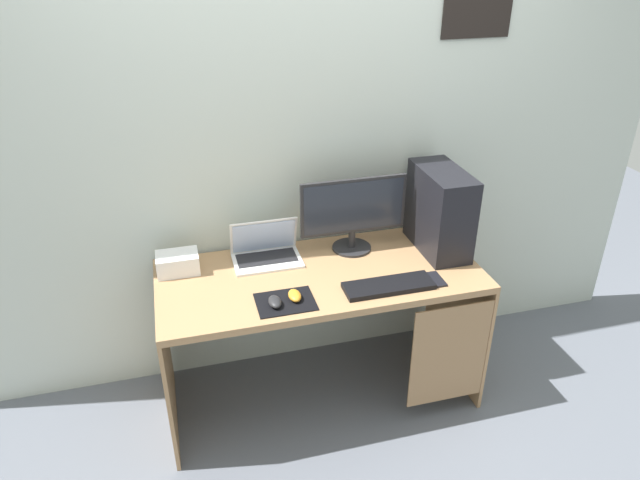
% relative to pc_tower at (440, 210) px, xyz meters
% --- Properties ---
extents(ground_plane, '(8.00, 8.00, 0.00)m').
position_rel_pc_tower_xyz_m(ground_plane, '(-0.65, -0.08, -0.96)').
color(ground_plane, slate).
extents(wall_back, '(4.00, 0.05, 2.60)m').
position_rel_pc_tower_xyz_m(wall_back, '(-0.65, 0.30, 0.34)').
color(wall_back, beige).
rests_on(wall_back, ground_plane).
extents(desk, '(1.56, 0.69, 0.75)m').
position_rel_pc_tower_xyz_m(desk, '(-0.63, -0.09, -0.36)').
color(desk, '#A37A51').
rests_on(desk, ground_plane).
extents(pc_tower, '(0.20, 0.42, 0.43)m').
position_rel_pc_tower_xyz_m(pc_tower, '(0.00, 0.00, 0.00)').
color(pc_tower, black).
rests_on(pc_tower, desk).
extents(monitor, '(0.54, 0.20, 0.39)m').
position_rel_pc_tower_xyz_m(monitor, '(-0.43, 0.10, -0.00)').
color(monitor, '#232326').
rests_on(monitor, desk).
extents(laptop, '(0.34, 0.22, 0.21)m').
position_rel_pc_tower_xyz_m(laptop, '(-0.87, 0.11, -0.17)').
color(laptop, white).
rests_on(laptop, desk).
extents(projector, '(0.20, 0.14, 0.10)m').
position_rel_pc_tower_xyz_m(projector, '(-1.31, 0.11, -0.17)').
color(projector, white).
rests_on(projector, desk).
extents(keyboard, '(0.42, 0.14, 0.02)m').
position_rel_pc_tower_xyz_m(keyboard, '(-0.38, -0.30, -0.20)').
color(keyboard, black).
rests_on(keyboard, desk).
extents(mousepad, '(0.26, 0.20, 0.00)m').
position_rel_pc_tower_xyz_m(mousepad, '(-0.86, -0.29, -0.21)').
color(mousepad, black).
rests_on(mousepad, desk).
extents(mouse_left, '(0.06, 0.10, 0.03)m').
position_rel_pc_tower_xyz_m(mouse_left, '(-0.82, -0.28, -0.19)').
color(mouse_left, orange).
rests_on(mouse_left, mousepad).
extents(mouse_right, '(0.06, 0.10, 0.03)m').
position_rel_pc_tower_xyz_m(mouse_right, '(-0.91, -0.30, -0.19)').
color(mouse_right, '#232326').
rests_on(mouse_right, mousepad).
extents(cell_phone, '(0.07, 0.13, 0.01)m').
position_rel_pc_tower_xyz_m(cell_phone, '(-0.14, -0.29, -0.21)').
color(cell_phone, black).
rests_on(cell_phone, desk).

